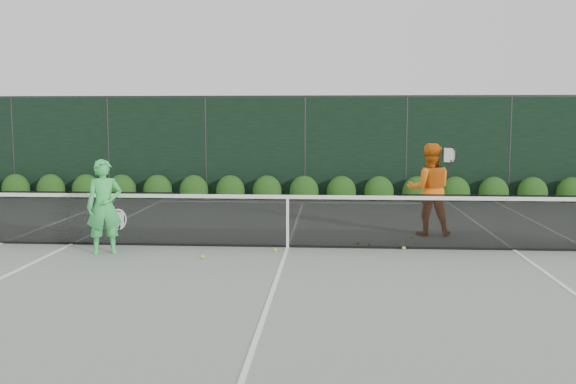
{
  "coord_description": "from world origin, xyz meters",
  "views": [
    {
      "loc": [
        0.8,
        -11.66,
        2.37
      ],
      "look_at": [
        -0.01,
        0.3,
        1.0
      ],
      "focal_mm": 40.0,
      "sensor_mm": 36.0,
      "label": 1
    }
  ],
  "objects": [
    {
      "name": "hedge_row",
      "position": [
        -0.0,
        7.15,
        0.23
      ],
      "size": [
        31.66,
        0.65,
        0.94
      ],
      "color": "#12360E",
      "rests_on": "ground"
    },
    {
      "name": "player_man",
      "position": [
        2.8,
        1.49,
        0.94
      ],
      "size": [
        0.97,
        0.74,
        1.88
      ],
      "rotation": [
        0.0,
        0.0,
        3.11
      ],
      "color": "orange",
      "rests_on": "ground"
    },
    {
      "name": "tennis_net",
      "position": [
        -0.02,
        0.0,
        0.53
      ],
      "size": [
        12.9,
        0.1,
        1.07
      ],
      "color": "#10321E",
      "rests_on": "ground"
    },
    {
      "name": "court_lines",
      "position": [
        0.0,
        0.0,
        0.01
      ],
      "size": [
        11.03,
        23.83,
        0.01
      ],
      "color": "white",
      "rests_on": "ground"
    },
    {
      "name": "tennis_balls",
      "position": [
        0.97,
        0.0,
        0.03
      ],
      "size": [
        3.85,
        2.19,
        0.07
      ],
      "color": "#C8D52F",
      "rests_on": "ground"
    },
    {
      "name": "windscreen_fence",
      "position": [
        0.0,
        -2.71,
        1.51
      ],
      "size": [
        32.0,
        21.07,
        3.06
      ],
      "color": "black",
      "rests_on": "ground"
    },
    {
      "name": "player_woman",
      "position": [
        -3.18,
        -0.75,
        0.83
      ],
      "size": [
        0.71,
        0.59,
        1.67
      ],
      "rotation": [
        0.0,
        0.0,
        0.37
      ],
      "color": "#3BCC5A",
      "rests_on": "ground"
    },
    {
      "name": "ground",
      "position": [
        0.0,
        0.0,
        0.0
      ],
      "size": [
        80.0,
        80.0,
        0.0
      ],
      "primitive_type": "plane",
      "color": "gray",
      "rests_on": "ground"
    }
  ]
}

